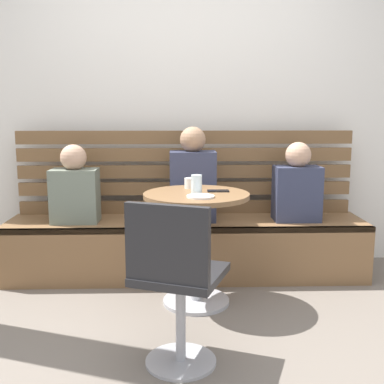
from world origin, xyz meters
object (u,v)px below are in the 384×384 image
object	(u,v)px
booth_bench	(186,248)
phone_on_table	(218,191)
cafe_table	(196,227)
cup_ceramic_white	(190,183)
white_chair	(176,279)
person_child_middle	(297,186)
cup_glass_tall	(196,184)
person_child_left	(75,189)
person_adult	(193,179)
plate_small	(201,196)

from	to	relation	value
booth_bench	phone_on_table	xyz separation A→B (m)	(0.20, -0.47, 0.52)
cafe_table	cup_ceramic_white	bearing A→B (deg)	99.80
white_chair	person_child_middle	xyz separation A→B (m)	(0.90, 1.31, 0.23)
booth_bench	cafe_table	distance (m)	0.60
cafe_table	white_chair	xyz separation A→B (m)	(-0.13, -0.81, -0.05)
cup_ceramic_white	white_chair	bearing A→B (deg)	-95.52
booth_bench	cup_glass_tall	xyz separation A→B (m)	(0.06, -0.54, 0.58)
person_child_left	phone_on_table	bearing A→B (deg)	-22.98
person_child_middle	cup_ceramic_white	world-z (taller)	person_child_middle
person_child_middle	phone_on_table	world-z (taller)	person_child_middle
booth_bench	person_child_left	distance (m)	0.95
booth_bench	cup_ceramic_white	xyz separation A→B (m)	(0.02, -0.33, 0.55)
person_child_middle	phone_on_table	xyz separation A→B (m)	(-0.63, -0.44, 0.05)
white_chair	person_adult	bearing A→B (deg)	84.68
cup_ceramic_white	booth_bench	bearing A→B (deg)	94.07
booth_bench	person_child_middle	distance (m)	0.96
person_child_left	person_child_middle	bearing A→B (deg)	0.30
person_child_middle	plate_small	distance (m)	1.00
person_child_left	cup_glass_tall	distance (m)	1.02
cafe_table	phone_on_table	bearing A→B (deg)	20.71
plate_small	phone_on_table	size ratio (longest dim) A/B	1.21
cup_glass_tall	booth_bench	bearing A→B (deg)	95.99
cafe_table	person_adult	bearing A→B (deg)	90.69
person_adult	cup_glass_tall	size ratio (longest dim) A/B	5.86
cup_glass_tall	cup_ceramic_white	size ratio (longest dim) A/B	1.50
white_chair	cup_ceramic_white	xyz separation A→B (m)	(0.10, 1.00, 0.31)
phone_on_table	person_child_left	bearing A→B (deg)	66.98
person_adult	person_child_middle	size ratio (longest dim) A/B	1.19
cafe_table	cup_ceramic_white	xyz separation A→B (m)	(-0.03, 0.19, 0.26)
cup_ceramic_white	phone_on_table	xyz separation A→B (m)	(0.18, -0.14, -0.03)
cafe_table	cup_glass_tall	xyz separation A→B (m)	(0.00, -0.02, 0.28)
cup_glass_tall	person_child_middle	bearing A→B (deg)	33.60
person_adult	cup_glass_tall	distance (m)	0.54
cafe_table	person_child_left	xyz separation A→B (m)	(-0.88, 0.49, 0.17)
person_child_left	cup_glass_tall	size ratio (longest dim) A/B	4.81
cup_glass_tall	cup_ceramic_white	distance (m)	0.21
person_adult	person_child_middle	xyz separation A→B (m)	(0.78, -0.02, -0.05)
person_adult	person_child_left	world-z (taller)	person_adult
booth_bench	person_child_middle	size ratio (longest dim) A/B	4.57
cup_ceramic_white	cup_glass_tall	bearing A→B (deg)	-81.00
white_chair	cup_glass_tall	xyz separation A→B (m)	(0.13, 0.79, 0.34)
plate_small	phone_on_table	distance (m)	0.24
person_adult	person_child_left	size ratio (longest dim) A/B	1.22
white_chair	person_adult	world-z (taller)	person_adult
person_child_middle	cup_glass_tall	size ratio (longest dim) A/B	4.93
white_chair	person_child_left	size ratio (longest dim) A/B	1.47
person_adult	plate_small	distance (m)	0.67
plate_small	person_adult	bearing A→B (deg)	92.21
white_chair	cafe_table	bearing A→B (deg)	80.90
person_adult	cup_ceramic_white	size ratio (longest dim) A/B	8.80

